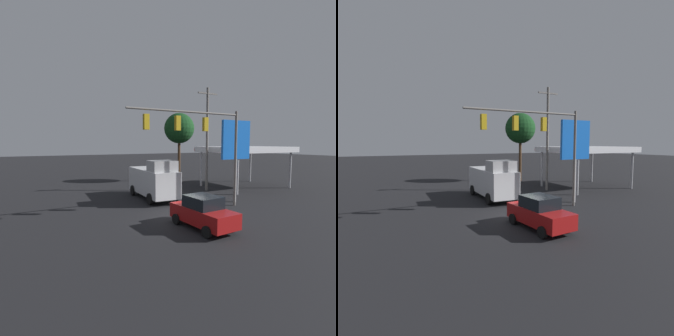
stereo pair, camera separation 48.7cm
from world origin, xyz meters
The scene contains 8 objects.
ground_plane centered at (0.00, 0.00, 0.00)m, with size 200.00×200.00×0.00m, color black.
traffic_signal_assembly centered at (-2.25, -1.09, 5.65)m, with size 9.21×0.43×7.51m.
utility_pole centered at (-7.86, -7.69, 5.66)m, with size 2.40×0.26×10.74m.
gas_station_canopy centered at (-12.94, -7.27, 4.26)m, with size 9.10×7.15×4.62m.
price_sign centered at (-6.54, -2.03, 5.02)m, with size 2.95×0.27×6.91m.
delivery_truck centered at (-0.98, -6.48, 1.69)m, with size 2.87×6.92×3.58m.
sedan_waiting centered at (0.01, 2.27, 0.95)m, with size 2.27×4.50×1.93m.
street_tree centered at (-8.89, -15.04, 6.91)m, with size 3.96×3.96×8.94m.
Camera 1 is at (9.15, 14.52, 5.01)m, focal length 28.00 mm.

